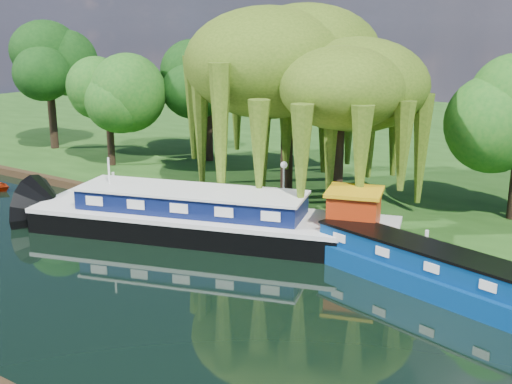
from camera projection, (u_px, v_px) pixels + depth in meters
The scene contains 11 objects.
ground at pixel (134, 279), 25.80m from camera, with size 120.00×120.00×0.00m, color black.
far_bank at pixel (429, 144), 52.82m from camera, with size 120.00×52.00×0.45m, color #1A4011.
dutch_barge at pixel (213, 219), 30.53m from camera, with size 18.03×9.20×3.73m.
narrowboat at pixel (418, 269), 25.03m from camera, with size 12.97×5.22×1.87m.
willow_left at pixel (288, 64), 35.27m from camera, with size 8.37×8.37×10.04m.
willow_right at pixel (339, 99), 31.94m from camera, with size 6.54×6.54×7.97m.
tree_far_left at pixel (108, 92), 42.78m from camera, with size 4.51×4.51×7.27m.
tree_far_back at pixel (49, 69), 48.34m from camera, with size 5.16×5.16×8.67m.
tree_far_mid at pixel (208, 86), 44.09m from camera, with size 4.66×4.66×7.63m.
lamppost at pixel (284, 173), 33.26m from camera, with size 0.36×0.36×2.56m.
mooring_posts at pixel (245, 206), 32.52m from camera, with size 19.16×0.16×1.00m.
Camera 1 is at (17.61, -17.03, 10.08)m, focal length 45.00 mm.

